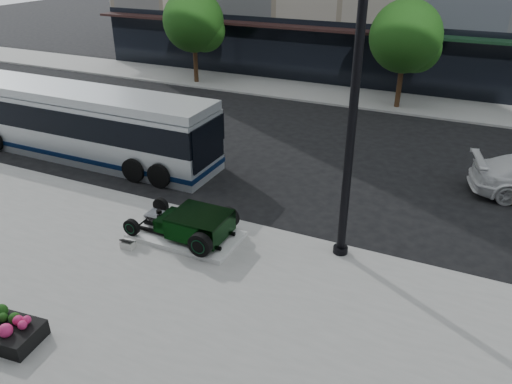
% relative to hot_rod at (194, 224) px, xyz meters
% --- Properties ---
extents(ground, '(120.00, 120.00, 0.00)m').
position_rel_hot_rod_xyz_m(ground, '(2.00, 3.69, -0.70)').
color(ground, black).
rests_on(ground, ground).
extents(sidewalk_far, '(70.00, 4.00, 0.12)m').
position_rel_hot_rod_xyz_m(sidewalk_far, '(2.00, 17.69, -0.64)').
color(sidewalk_far, gray).
rests_on(sidewalk_far, ground).
extents(street_trees, '(29.80, 3.80, 5.70)m').
position_rel_hot_rod_xyz_m(street_trees, '(3.15, 16.76, 3.07)').
color(street_trees, black).
rests_on(street_trees, sidewalk_far).
extents(display_plinth, '(3.40, 1.80, 0.15)m').
position_rel_hot_rod_xyz_m(display_plinth, '(-0.33, 0.00, -0.50)').
color(display_plinth, silver).
rests_on(display_plinth, sidewalk_near).
extents(hot_rod, '(3.22, 2.00, 0.81)m').
position_rel_hot_rod_xyz_m(hot_rod, '(0.00, 0.00, 0.00)').
color(hot_rod, black).
rests_on(hot_rod, display_plinth).
extents(info_plaque, '(0.42, 0.33, 0.31)m').
position_rel_hot_rod_xyz_m(info_plaque, '(-1.62, -1.23, -0.45)').
color(info_plaque, silver).
rests_on(info_plaque, sidewalk_near).
extents(lamppost, '(0.44, 0.44, 7.95)m').
position_rel_hot_rod_xyz_m(lamppost, '(4.30, 1.23, 3.10)').
color(lamppost, black).
rests_on(lamppost, sidewalk_near).
extents(transit_bus, '(12.12, 2.88, 2.92)m').
position_rel_hot_rod_xyz_m(transit_bus, '(-7.85, 4.13, 0.79)').
color(transit_bus, silver).
rests_on(transit_bus, ground).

